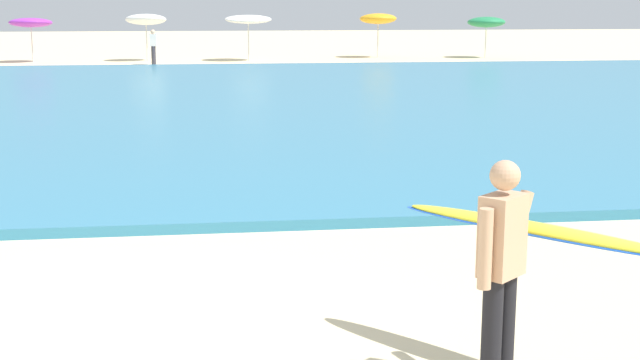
{
  "coord_description": "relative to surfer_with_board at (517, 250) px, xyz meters",
  "views": [
    {
      "loc": [
        1.12,
        -6.15,
        2.83
      ],
      "look_at": [
        2.18,
        2.12,
        1.1
      ],
      "focal_mm": 48.54,
      "sensor_mm": 36.0,
      "label": 1
    }
  ],
  "objects": [
    {
      "name": "beach_umbrella_4",
      "position": [
        6.4,
        38.09,
        0.93
      ],
      "size": [
        1.88,
        1.9,
        2.27
      ],
      "color": "beige",
      "rests_on": "ground"
    },
    {
      "name": "beachgoer_near_row_left",
      "position": [
        -4.69,
        34.25,
        -0.18
      ],
      "size": [
        0.32,
        0.2,
        1.58
      ],
      "color": "#383842",
      "rests_on": "ground"
    },
    {
      "name": "beach_umbrella_3",
      "position": [
        -0.28,
        36.53,
        0.96
      ],
      "size": [
        2.25,
        2.27,
        2.24
      ],
      "color": "beige",
      "rests_on": "ground"
    },
    {
      "name": "sea",
      "position": [
        -3.35,
        18.53,
        -0.95
      ],
      "size": [
        120.0,
        28.0,
        0.14
      ],
      "primitive_type": "cube",
      "color": "teal",
      "rests_on": "ground"
    },
    {
      "name": "surfer_with_board",
      "position": [
        0.0,
        0.0,
        0.0
      ],
      "size": [
        1.79,
        2.0,
        1.73
      ],
      "color": "black",
      "rests_on": "ground"
    },
    {
      "name": "beach_umbrella_2",
      "position": [
        -5.16,
        37.01,
        0.95
      ],
      "size": [
        1.95,
        1.99,
        2.32
      ],
      "color": "beige",
      "rests_on": "ground"
    },
    {
      "name": "beach_umbrella_5",
      "position": [
        11.83,
        37.23,
        0.77
      ],
      "size": [
        1.91,
        1.92,
        2.08
      ],
      "color": "beige",
      "rests_on": "ground"
    },
    {
      "name": "beach_umbrella_1",
      "position": [
        -10.47,
        36.68,
        0.82
      ],
      "size": [
        1.98,
        2.0,
        2.12
      ],
      "color": "beige",
      "rests_on": "ground"
    }
  ]
}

